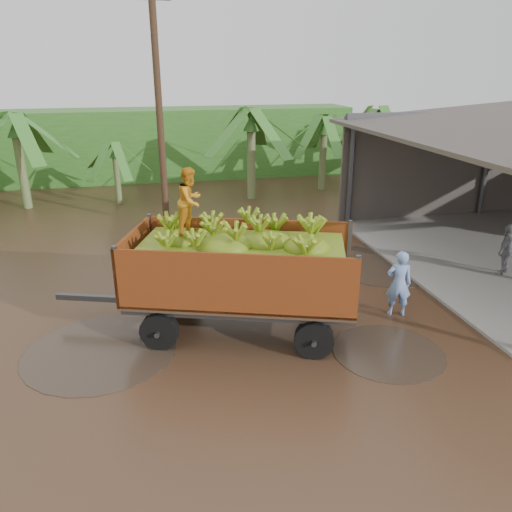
% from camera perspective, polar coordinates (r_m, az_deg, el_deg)
% --- Properties ---
extents(ground, '(100.00, 100.00, 0.00)m').
position_cam_1_polar(ground, '(12.91, -1.78, -5.20)').
color(ground, black).
rests_on(ground, ground).
extents(hedge_north, '(22.00, 3.00, 3.60)m').
position_cam_1_polar(hedge_north, '(27.66, -12.57, 12.36)').
color(hedge_north, '#2D661E').
rests_on(hedge_north, ground).
extents(banana_trailer, '(6.90, 3.86, 3.71)m').
position_cam_1_polar(banana_trailer, '(11.01, -1.74, -1.51)').
color(banana_trailer, '#9A4216').
rests_on(banana_trailer, ground).
extents(man_blue, '(0.69, 0.55, 1.65)m').
position_cam_1_polar(man_blue, '(12.38, 16.00, -3.04)').
color(man_blue, '#7596D6').
rests_on(man_blue, ground).
extents(man_grey, '(0.99, 0.77, 1.56)m').
position_cam_1_polar(man_grey, '(15.84, 26.70, 0.58)').
color(man_grey, slate).
rests_on(man_grey, ground).
extents(utility_pole, '(1.20, 0.24, 8.32)m').
position_cam_1_polar(utility_pole, '(18.29, -10.99, 15.96)').
color(utility_pole, '#47301E').
rests_on(utility_pole, ground).
extents(banana_plants, '(24.78, 21.08, 4.19)m').
position_cam_1_polar(banana_plants, '(18.30, -20.68, 7.64)').
color(banana_plants, '#2D661E').
rests_on(banana_plants, ground).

